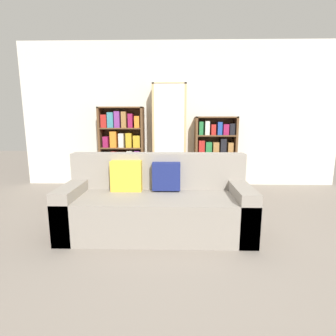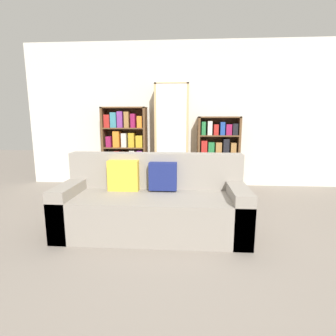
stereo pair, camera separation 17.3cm
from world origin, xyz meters
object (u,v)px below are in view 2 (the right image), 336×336
(couch, at_px, (153,205))
(bookshelf_right, at_px, (218,154))
(bookshelf_left, at_px, (125,148))
(display_cabinet, at_px, (172,137))
(wine_bottle, at_px, (188,201))

(couch, distance_m, bookshelf_right, 2.29)
(couch, distance_m, bookshelf_left, 2.23)
(couch, height_order, bookshelf_left, bookshelf_left)
(bookshelf_left, bearing_deg, display_cabinet, -1.03)
(display_cabinet, bearing_deg, bookshelf_right, 1.08)
(bookshelf_left, distance_m, bookshelf_right, 1.76)
(couch, bearing_deg, bookshelf_left, 111.07)
(bookshelf_left, bearing_deg, bookshelf_right, 0.01)
(couch, relative_size, wine_bottle, 5.22)
(bookshelf_right, bearing_deg, bookshelf_left, -179.99)
(bookshelf_left, bearing_deg, wine_bottle, -49.35)
(bookshelf_left, distance_m, display_cabinet, 0.92)
(bookshelf_right, height_order, wine_bottle, bookshelf_right)
(display_cabinet, height_order, bookshelf_right, display_cabinet)
(display_cabinet, relative_size, wine_bottle, 4.79)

